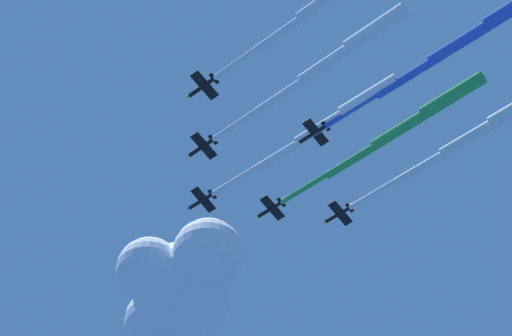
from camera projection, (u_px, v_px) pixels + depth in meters
jet_lead at (325, 125)px, 243.67m from camera, size 68.97×23.53×4.30m
jet_port_inner at (329, 61)px, 230.52m from camera, size 69.09×22.14×4.27m
jet_starboard_inner at (404, 127)px, 243.73m from camera, size 73.20×23.01×4.25m
jet_starboard_mid at (472, 135)px, 246.75m from camera, size 71.55×22.55×4.29m
jet_port_outer at (464, 39)px, 225.27m from camera, size 73.43×24.30×4.17m
cloud_puff at (179, 287)px, 293.12m from camera, size 53.28×38.16×33.11m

